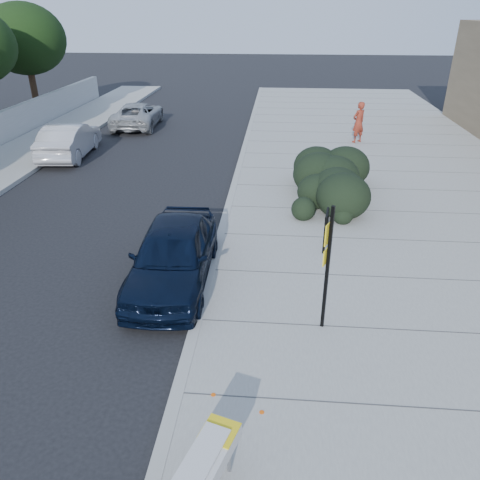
# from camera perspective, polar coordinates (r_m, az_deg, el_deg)

# --- Properties ---
(ground) EXTENTS (120.00, 120.00, 0.00)m
(ground) POSITION_cam_1_polar(r_m,az_deg,el_deg) (9.68, -5.22, -10.34)
(ground) COLOR black
(ground) RESTS_ON ground
(sidewalk_near) EXTENTS (11.20, 50.00, 0.15)m
(sidewalk_near) POSITION_cam_1_polar(r_m,az_deg,el_deg) (14.44, 20.80, 1.41)
(sidewalk_near) COLOR gray
(sidewalk_near) RESTS_ON ground
(curb_near) EXTENTS (0.22, 50.00, 0.17)m
(curb_near) POSITION_cam_1_polar(r_m,az_deg,el_deg) (13.92, -1.87, 2.35)
(curb_near) COLOR #9E9E99
(curb_near) RESTS_ON ground
(tree_far_f) EXTENTS (4.40, 4.40, 6.07)m
(tree_far_f) POSITION_cam_1_polar(r_m,az_deg,el_deg) (30.10, -24.79, 21.34)
(tree_far_f) COLOR #332114
(tree_far_f) RESTS_ON ground
(bike_rack) EXTENTS (0.16, 0.69, 1.02)m
(bike_rack) POSITION_cam_1_polar(r_m,az_deg,el_deg) (12.16, 10.45, 1.66)
(bike_rack) COLOR black
(bike_rack) RESTS_ON sidewalk_near
(sign_post) EXTENTS (0.15, 0.28, 2.56)m
(sign_post) POSITION_cam_1_polar(r_m,az_deg,el_deg) (8.75, 10.59, -2.58)
(sign_post) COLOR black
(sign_post) RESTS_ON sidewalk_near
(hedge) EXTENTS (3.41, 4.58, 1.54)m
(hedge) POSITION_cam_1_polar(r_m,az_deg,el_deg) (15.50, 11.04, 7.76)
(hedge) COLOR black
(hedge) RESTS_ON sidewalk_near
(sedan_navy) EXTENTS (1.79, 4.33, 1.47)m
(sedan_navy) POSITION_cam_1_polar(r_m,az_deg,el_deg) (10.78, -8.16, -1.73)
(sedan_navy) COLOR black
(sedan_navy) RESTS_ON ground
(wagon_silver) EXTENTS (1.88, 4.46, 1.43)m
(wagon_silver) POSITION_cam_1_polar(r_m,az_deg,el_deg) (21.52, -20.09, 11.37)
(wagon_silver) COLOR #B5B6BB
(wagon_silver) RESTS_ON ground
(suv_silver) EXTENTS (2.36, 4.70, 1.28)m
(suv_silver) POSITION_cam_1_polar(r_m,az_deg,el_deg) (26.24, -12.38, 14.69)
(suv_silver) COLOR #A0A3A5
(suv_silver) RESTS_ON ground
(pedestrian) EXTENTS (0.80, 0.75, 1.83)m
(pedestrian) POSITION_cam_1_polar(r_m,az_deg,el_deg) (22.61, 14.25, 13.74)
(pedestrian) COLOR maroon
(pedestrian) RESTS_ON sidewalk_near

